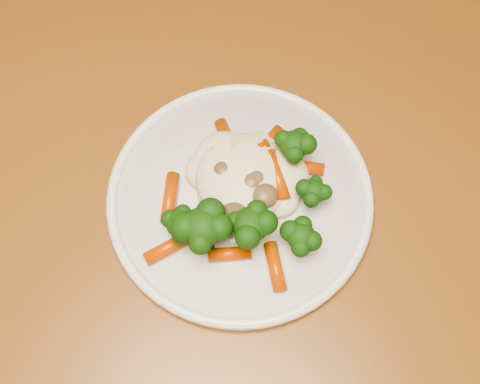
% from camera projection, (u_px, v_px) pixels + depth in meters
% --- Properties ---
extents(dining_table, '(1.41, 1.15, 0.75)m').
position_uv_depth(dining_table, '(178.00, 185.00, 0.67)').
color(dining_table, brown).
rests_on(dining_table, ground).
extents(plate, '(0.24, 0.24, 0.01)m').
position_uv_depth(plate, '(240.00, 199.00, 0.55)').
color(plate, white).
rests_on(plate, dining_table).
extents(meal, '(0.15, 0.16, 0.05)m').
position_uv_depth(meal, '(244.00, 196.00, 0.53)').
color(meal, '#F8E6C6').
rests_on(meal, plate).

